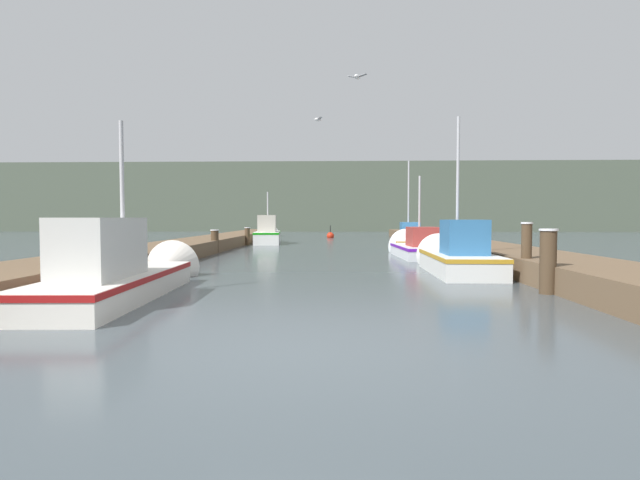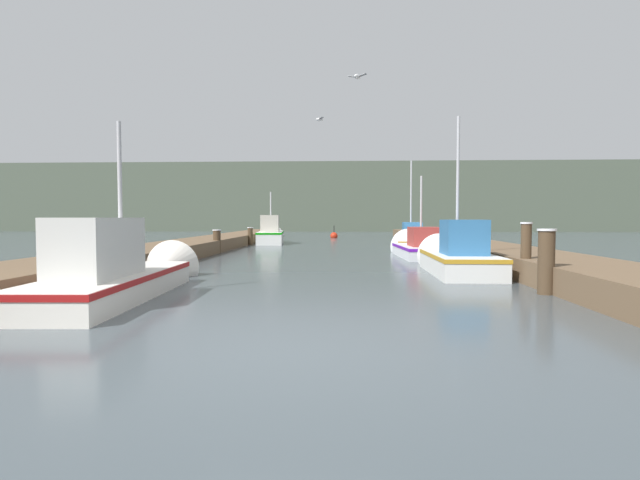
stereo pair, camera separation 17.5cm
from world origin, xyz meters
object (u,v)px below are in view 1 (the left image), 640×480
at_px(fishing_boat_1, 454,256).
at_px(fishing_boat_2, 417,247).
at_px(fishing_boat_4, 268,234).
at_px(mooring_piling_2, 247,236).
at_px(fishing_boat_3, 408,240).
at_px(channel_buoy, 330,236).
at_px(seagull_lead, 318,119).
at_px(fishing_boat_0, 129,272).
at_px(mooring_piling_3, 215,241).
at_px(seagull_1, 357,77).
at_px(mooring_piling_0, 548,261).
at_px(mooring_piling_1, 526,251).

distance_m(fishing_boat_1, fishing_boat_2, 5.75).
xyz_separation_m(fishing_boat_4, mooring_piling_2, (-0.82, -2.20, -0.03)).
xyz_separation_m(fishing_boat_1, fishing_boat_3, (0.12, 10.17, -0.02)).
bearing_deg(channel_buoy, seagull_lead, -90.64).
distance_m(fishing_boat_4, mooring_piling_2, 2.35).
relative_size(channel_buoy, seagull_lead, 1.94).
distance_m(fishing_boat_0, seagull_lead, 11.28).
xyz_separation_m(fishing_boat_1, mooring_piling_3, (-8.44, 6.83, 0.08)).
bearing_deg(fishing_boat_0, seagull_lead, 68.36).
bearing_deg(fishing_boat_0, fishing_boat_4, 87.51).
bearing_deg(mooring_piling_3, seagull_lead, -19.29).
bearing_deg(seagull_1, mooring_piling_0, 155.08).
bearing_deg(fishing_boat_0, seagull_1, 41.74).
relative_size(fishing_boat_4, seagull_1, 10.00).
bearing_deg(seagull_lead, mooring_piling_3, 42.26).
xyz_separation_m(seagull_lead, seagull_1, (1.31, -5.10, 0.18)).
xyz_separation_m(mooring_piling_0, mooring_piling_3, (-9.32, 10.89, -0.14)).
bearing_deg(mooring_piling_3, mooring_piling_2, 87.77).
relative_size(fishing_boat_0, fishing_boat_2, 1.24).
bearing_deg(mooring_piling_3, fishing_boat_4, 82.82).
xyz_separation_m(mooring_piling_2, channel_buoy, (4.38, 9.95, -0.34)).
height_order(mooring_piling_0, seagull_lead, seagull_lead).
xyz_separation_m(fishing_boat_4, channel_buoy, (3.56, 7.74, -0.37)).
distance_m(fishing_boat_1, mooring_piling_1, 2.42).
relative_size(fishing_boat_4, mooring_piling_2, 5.61).
bearing_deg(fishing_boat_1, seagull_1, 176.61).
bearing_deg(mooring_piling_3, mooring_piling_1, -42.77).
relative_size(fishing_boat_2, fishing_boat_3, 0.82).
xyz_separation_m(mooring_piling_3, seagull_lead, (4.42, -1.55, 4.76)).
relative_size(fishing_boat_3, seagull_lead, 11.39).
bearing_deg(fishing_boat_0, channel_buoy, 80.07).
relative_size(mooring_piling_0, channel_buoy, 1.23).
relative_size(fishing_boat_2, channel_buoy, 4.80).
height_order(fishing_boat_3, mooring_piling_1, fishing_boat_3).
height_order(fishing_boat_0, fishing_boat_1, fishing_boat_1).
bearing_deg(mooring_piling_0, fishing_boat_2, 96.01).
bearing_deg(mooring_piling_1, mooring_piling_3, 137.23).
distance_m(fishing_boat_4, seagull_lead, 11.53).
xyz_separation_m(mooring_piling_0, seagull_1, (-3.59, 4.24, 4.80)).
distance_m(fishing_boat_2, seagull_lead, 6.29).
xyz_separation_m(fishing_boat_2, channel_buoy, (-3.67, 17.24, -0.17)).
relative_size(fishing_boat_0, seagull_1, 11.40).
xyz_separation_m(fishing_boat_0, mooring_piling_2, (-0.85, 17.39, 0.06)).
bearing_deg(fishing_boat_3, seagull_lead, -125.91).
relative_size(mooring_piling_3, seagull_lead, 1.85).
height_order(channel_buoy, seagull_1, seagull_1).
height_order(fishing_boat_1, fishing_boat_3, fishing_boat_1).
relative_size(mooring_piling_3, channel_buoy, 0.95).
xyz_separation_m(fishing_boat_3, channel_buoy, (-3.95, 12.81, -0.24)).
height_order(fishing_boat_1, mooring_piling_0, fishing_boat_1).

